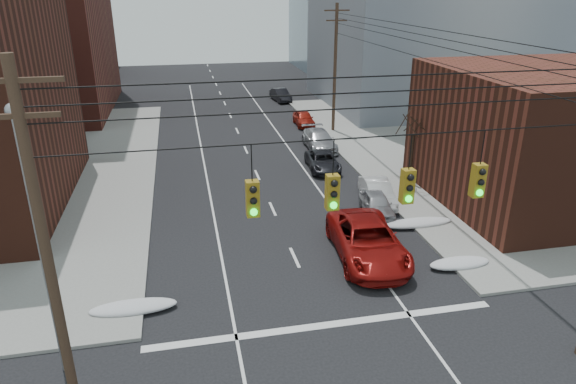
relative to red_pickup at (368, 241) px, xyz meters
name	(u,v)px	position (x,y,z in m)	size (l,w,h in m)	color
sidewalk_ne	(564,140)	(23.56, 15.71, -0.84)	(40.00, 40.00, 0.15)	gray
building_brick_far	(26,32)	(-29.44, 62.71, 5.09)	(22.00, 18.00, 12.00)	#4B2216
building_storefront	(574,136)	(14.56, 4.71, 3.09)	(16.00, 12.00, 8.00)	#4B2216
utility_pole_left	(48,263)	(-11.94, -8.29, 4.87)	(2.20, 0.28, 11.00)	#473323
utility_pole_far	(335,67)	(5.06, 22.71, 4.87)	(2.20, 0.28, 11.00)	#473323
traffic_signals	(371,187)	(-3.35, -8.32, 6.26)	(17.00, 0.42, 2.02)	black
street_light	(36,225)	(-12.94, -5.29, 4.63)	(0.44, 0.44, 9.32)	gray
bare_tree	(412,152)	(6.14, 8.71, 1.41)	(2.09, 2.20, 4.93)	black
snow_nw	(133,307)	(-10.84, -2.29, -0.70)	(3.50, 1.08, 0.42)	silver
snow_ne	(460,263)	(3.96, -1.79, -0.70)	(3.00, 1.08, 0.42)	silver
snow_east_far	(418,223)	(3.96, 2.71, -0.70)	(4.00, 1.08, 0.42)	silver
red_pickup	(368,241)	(0.00, 0.00, 0.00)	(3.02, 6.55, 1.82)	maroon
parked_car_a	(377,204)	(2.31, 4.75, -0.27)	(1.52, 3.77, 1.29)	#A9A8AD
parked_car_b	(377,192)	(2.96, 6.30, -0.21)	(1.47, 4.23, 1.39)	silver
parked_car_c	(323,161)	(1.36, 12.90, -0.29)	(2.05, 4.45, 1.24)	black
parked_car_d	(319,140)	(2.43, 17.79, -0.16)	(2.10, 5.16, 1.50)	#ACACB1
parked_car_e	(304,118)	(2.96, 25.34, -0.22)	(1.62, 4.03, 1.37)	maroon
parked_car_f	(281,95)	(2.96, 36.60, -0.22)	(1.47, 4.20, 1.38)	black
lot_car_a	(14,196)	(-18.37, 9.91, -0.09)	(1.42, 4.07, 1.34)	silver
lot_car_b	(35,167)	(-18.35, 15.02, -0.06)	(2.33, 5.05, 1.40)	#B7B6BC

